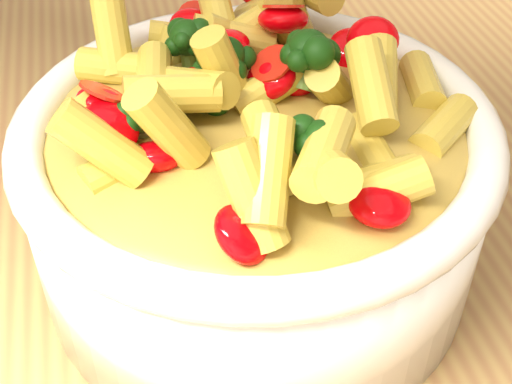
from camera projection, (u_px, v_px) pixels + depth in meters
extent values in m
cube|color=#AF884B|center=(290.00, 216.00, 0.52)|extent=(1.20, 0.80, 0.04)
cylinder|color=white|center=(256.00, 199.00, 0.43)|extent=(0.26, 0.26, 0.10)
ellipsoid|color=white|center=(256.00, 237.00, 0.45)|extent=(0.24, 0.24, 0.04)
torus|color=white|center=(256.00, 128.00, 0.40)|extent=(0.27, 0.27, 0.02)
ellipsoid|color=gold|center=(256.00, 128.00, 0.40)|extent=(0.23, 0.23, 0.03)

